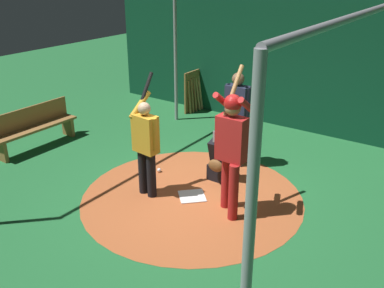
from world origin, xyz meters
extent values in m
plane|color=#216633|center=(0.00, 0.00, 0.00)|extent=(26.03, 26.03, 0.00)
cylinder|color=#AD562D|center=(0.00, 0.00, 0.00)|extent=(3.63, 3.63, 0.01)
cube|color=white|center=(0.00, 0.00, 0.01)|extent=(0.59, 0.59, 0.01)
cylinder|color=maroon|center=(0.18, 0.87, 0.45)|extent=(0.15, 0.15, 0.90)
cylinder|color=maroon|center=(-0.06, 0.60, 0.45)|extent=(0.15, 0.15, 0.90)
cube|color=#B21E1E|center=(0.06, 0.74, 1.23)|extent=(0.22, 0.44, 0.67)
cylinder|color=#B21E1E|center=(-0.04, 0.94, 1.72)|extent=(0.54, 0.09, 0.42)
cylinder|color=#B21E1E|center=(-0.04, 0.54, 1.72)|extent=(0.54, 0.09, 0.42)
sphere|color=#9E704C|center=(0.06, 0.74, 1.70)|extent=(0.23, 0.23, 0.23)
sphere|color=#A51414|center=(0.06, 0.74, 1.77)|extent=(0.26, 0.26, 0.26)
cylinder|color=olive|center=(-0.16, 0.61, 1.85)|extent=(0.54, 0.06, 0.73)
cube|color=black|center=(-0.85, 0.06, 0.15)|extent=(0.40, 0.40, 0.29)
cube|color=black|center=(-0.81, 0.06, 0.51)|extent=(0.31, 0.40, 0.48)
sphere|color=beige|center=(-0.79, 0.06, 0.84)|extent=(0.22, 0.22, 0.22)
cube|color=gray|center=(-0.69, 0.06, 0.84)|extent=(0.03, 0.20, 0.20)
ellipsoid|color=brown|center=(-0.53, 0.12, 0.39)|extent=(0.12, 0.28, 0.22)
cylinder|color=#4C4C51|center=(-1.48, 0.06, 0.43)|extent=(0.15, 0.15, 0.87)
cylinder|color=#4C4C51|center=(-1.48, -0.14, 0.43)|extent=(0.15, 0.15, 0.87)
cube|color=#1E2338|center=(-1.48, -0.04, 1.21)|extent=(0.22, 0.42, 0.69)
cylinder|color=#1E2338|center=(-1.48, 0.16, 1.26)|extent=(0.09, 0.09, 0.58)
cylinder|color=#1E2338|center=(-1.48, -0.24, 1.26)|extent=(0.09, 0.09, 0.58)
sphere|color=brown|center=(-1.48, -0.04, 1.67)|extent=(0.22, 0.22, 0.22)
cylinder|color=black|center=(0.35, -0.56, 0.39)|extent=(0.15, 0.15, 0.78)
cylinder|color=black|center=(0.33, -0.76, 0.39)|extent=(0.15, 0.15, 0.78)
cube|color=gold|center=(0.34, -0.66, 1.08)|extent=(0.26, 0.44, 0.61)
cylinder|color=gold|center=(0.36, -0.46, 1.13)|extent=(0.09, 0.09, 0.52)
cylinder|color=gold|center=(0.23, -0.85, 1.49)|extent=(0.46, 0.13, 0.40)
sphere|color=tan|center=(0.34, -0.66, 1.50)|extent=(0.20, 0.20, 0.20)
cylinder|color=black|center=(0.15, -0.84, 1.61)|extent=(0.47, 0.10, 0.74)
cube|color=#0C3D26|center=(-4.03, 0.00, 1.67)|extent=(0.20, 10.03, 3.33)
cylinder|color=gray|center=(-2.87, -2.48, 1.57)|extent=(0.08, 0.08, 3.14)
cylinder|color=gray|center=(2.87, 2.48, 1.57)|extent=(0.08, 0.08, 3.14)
cylinder|color=gray|center=(0.00, 2.48, 3.14)|extent=(5.74, 0.07, 0.07)
cube|color=olive|center=(-3.78, -2.55, 0.53)|extent=(0.94, 0.04, 1.05)
cylinder|color=black|center=(-4.15, -2.49, 0.45)|extent=(0.06, 0.18, 0.91)
cylinder|color=tan|center=(-4.03, -2.49, 0.46)|extent=(0.06, 0.21, 0.91)
cylinder|color=tan|center=(-3.91, -2.49, 0.44)|extent=(0.06, 0.19, 0.87)
cylinder|color=tan|center=(-3.79, -2.49, 0.44)|extent=(0.06, 0.21, 0.88)
cylinder|color=olive|center=(-3.67, -2.49, 0.44)|extent=(0.06, 0.15, 0.89)
cylinder|color=olive|center=(-3.55, -2.49, 0.43)|extent=(0.06, 0.13, 0.87)
cylinder|color=olive|center=(-3.43, -2.49, 0.43)|extent=(0.06, 0.13, 0.86)
cube|color=olive|center=(0.17, -3.83, 0.42)|extent=(1.87, 0.36, 0.05)
cube|color=olive|center=(0.17, -3.99, 0.65)|extent=(1.87, 0.04, 0.40)
cube|color=olive|center=(-0.65, -3.83, 0.20)|extent=(0.08, 0.32, 0.40)
cube|color=olive|center=(0.99, -3.83, 0.20)|extent=(0.08, 0.32, 0.40)
sphere|color=white|center=(-0.39, -1.01, 0.04)|extent=(0.07, 0.07, 0.07)
camera|label=1|loc=(5.04, 3.54, 3.58)|focal=39.99mm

